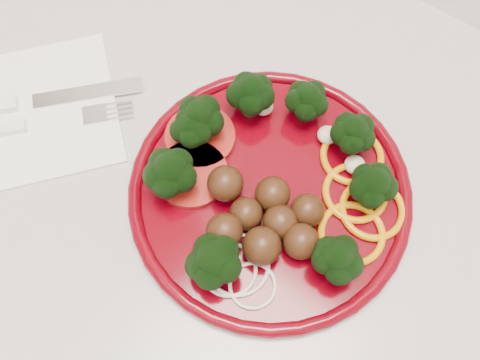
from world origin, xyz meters
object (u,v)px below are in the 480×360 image
Objects in this scene: knife at (11,105)px; fork at (9,128)px; napkin at (37,111)px; plate at (269,184)px.

knife reaches higher than fork.
napkin is at bearing -22.66° from knife.
fork reaches higher than napkin.
napkin is 0.98× the size of knife.
napkin is at bearing -165.61° from plate.
fork is at bearing -97.00° from knife.
napkin is 0.03m from knife.
napkin is at bearing 33.31° from fork.
fork is at bearing -100.16° from napkin.
napkin is (-0.26, -0.07, -0.02)m from plate.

